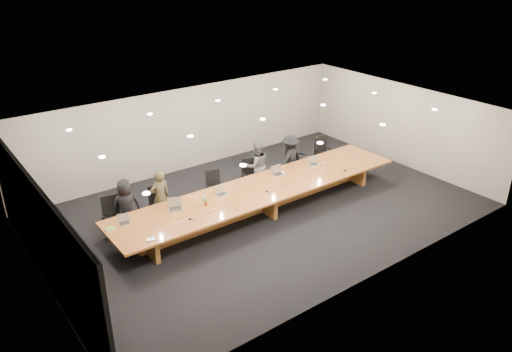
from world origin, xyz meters
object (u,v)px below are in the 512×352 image
(chair_far_left, at_px, (113,216))
(chair_far_right, at_px, (324,152))
(person_c, at_px, (257,166))
(water_bottle, at_px, (205,200))
(laptop_a, at_px, (124,220))
(amber_mug, at_px, (206,203))
(laptop_e, at_px, (314,161))
(paper_cup_far, at_px, (325,164))
(chair_mid_left, at_px, (215,187))
(laptop_c, at_px, (222,191))
(chair_right, at_px, (296,158))
(person_d, at_px, (290,158))
(paper_cup_near, at_px, (283,173))
(mic_right, at_px, (345,170))
(laptop_d, at_px, (279,171))
(person_b, at_px, (160,197))
(mic_left, at_px, (190,219))
(conference_table, at_px, (262,195))
(chair_left, at_px, (161,204))
(person_a, at_px, (126,206))
(laptop_b, at_px, (175,204))
(mic_center, at_px, (267,191))
(chair_mid_right, at_px, (251,175))

(chair_far_left, bearing_deg, chair_far_right, 12.60)
(person_c, height_order, water_bottle, person_c)
(laptop_a, relative_size, amber_mug, 2.68)
(laptop_e, bearing_deg, paper_cup_far, -13.75)
(chair_mid_left, distance_m, laptop_c, 1.07)
(chair_right, height_order, paper_cup_far, chair_right)
(person_d, xyz_separation_m, paper_cup_near, (-0.98, -0.82, 0.03))
(chair_far_right, bearing_deg, water_bottle, -157.46)
(chair_right, distance_m, paper_cup_near, 1.73)
(chair_far_right, bearing_deg, mic_right, -105.59)
(amber_mug, xyz_separation_m, paper_cup_far, (4.40, 0.09, -0.02))
(laptop_c, xyz_separation_m, laptop_d, (2.08, 0.11, 0.01))
(person_b, height_order, paper_cup_near, person_b)
(chair_right, height_order, mic_left, chair_right)
(laptop_e, bearing_deg, conference_table, -149.09)
(water_bottle, height_order, paper_cup_far, water_bottle)
(chair_left, distance_m, chair_mid_left, 1.78)
(person_a, bearing_deg, laptop_d, -174.58)
(laptop_b, height_order, mic_right, laptop_b)
(person_a, bearing_deg, paper_cup_far, -174.32)
(chair_left, height_order, paper_cup_near, chair_left)
(person_b, bearing_deg, person_c, -179.71)
(laptop_c, relative_size, paper_cup_near, 3.35)
(chair_left, bearing_deg, laptop_c, -41.86)
(chair_far_right, height_order, person_d, person_d)
(chair_far_right, xyz_separation_m, mic_right, (-0.90, -1.85, 0.21))
(laptop_a, height_order, laptop_b, laptop_b)
(paper_cup_far, distance_m, mic_right, 0.71)
(conference_table, height_order, laptop_a, laptop_a)
(mic_left, bearing_deg, laptop_b, 93.88)
(person_a, bearing_deg, chair_right, -163.01)
(person_a, xyz_separation_m, person_d, (5.55, -0.06, 0.01))
(laptop_d, height_order, paper_cup_near, laptop_d)
(chair_far_right, height_order, water_bottle, chair_far_right)
(chair_far_left, distance_m, chair_mid_left, 3.10)
(water_bottle, xyz_separation_m, mic_center, (1.79, -0.38, -0.11))
(chair_left, bearing_deg, mic_left, -98.23)
(person_b, relative_size, person_c, 0.98)
(laptop_b, relative_size, mic_right, 2.99)
(person_a, relative_size, laptop_b, 4.08)
(person_d, height_order, water_bottle, person_d)
(laptop_b, distance_m, laptop_e, 4.86)
(chair_left, height_order, chair_right, chair_right)
(chair_far_right, bearing_deg, mic_left, -154.74)
(paper_cup_far, bearing_deg, person_c, 148.43)
(conference_table, bearing_deg, chair_right, 28.88)
(mic_center, relative_size, mic_right, 0.85)
(chair_right, xyz_separation_m, person_a, (-5.97, -0.12, 0.16))
(chair_mid_right, height_order, person_b, person_b)
(laptop_e, bearing_deg, amber_mug, -153.39)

